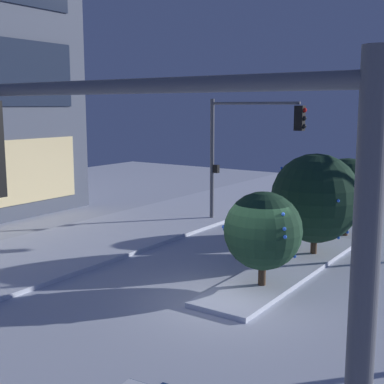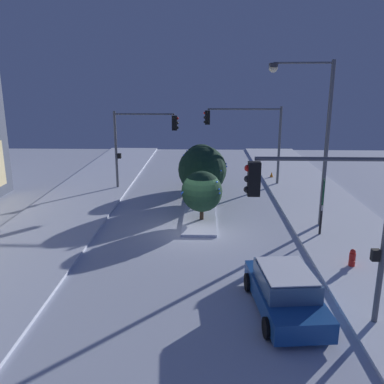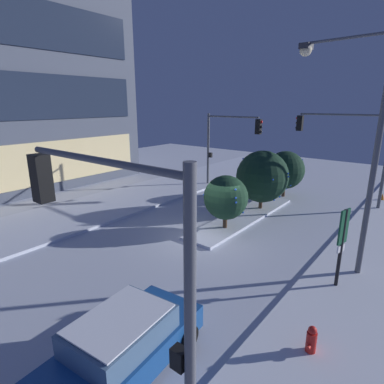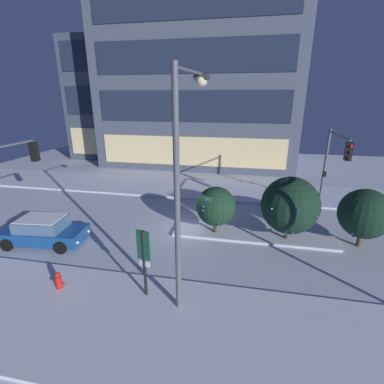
{
  "view_description": "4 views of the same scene",
  "coord_description": "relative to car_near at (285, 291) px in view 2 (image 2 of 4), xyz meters",
  "views": [
    {
      "loc": [
        -11.56,
        -6.71,
        5.18
      ],
      "look_at": [
        0.11,
        1.31,
        2.85
      ],
      "focal_mm": 48.79,
      "sensor_mm": 36.0,
      "label": 1
    },
    {
      "loc": [
        -19.9,
        -0.43,
        7.47
      ],
      "look_at": [
        -1.34,
        0.17,
        2.42
      ],
      "focal_mm": 38.11,
      "sensor_mm": 36.0,
      "label": 2
    },
    {
      "loc": [
        -11.36,
        -8.26,
        6.23
      ],
      "look_at": [
        1.31,
        1.86,
        1.64
      ],
      "focal_mm": 29.37,
      "sensor_mm": 36.0,
      "label": 3
    },
    {
      "loc": [
        2.86,
        -14.82,
        7.54
      ],
      "look_at": [
        -0.25,
        0.82,
        2.1
      ],
      "focal_mm": 26.2,
      "sensor_mm": 36.0,
      "label": 4
    }
  ],
  "objects": [
    {
      "name": "car_near",
      "position": [
        0.0,
        0.0,
        0.0
      ],
      "size": [
        4.62,
        2.42,
        1.49
      ],
      "rotation": [
        0.0,
        0.0,
        0.1
      ],
      "color": "#19478C",
      "rests_on": "ground"
    },
    {
      "name": "decorated_tree_median",
      "position": [
        8.93,
        2.86,
        1.01
      ],
      "size": [
        2.22,
        2.24,
        2.84
      ],
      "color": "#473323",
      "rests_on": "ground"
    },
    {
      "name": "ground",
      "position": [
        7.6,
        3.13,
        -0.71
      ],
      "size": [
        52.0,
        52.0,
        0.0
      ],
      "primitive_type": "plane",
      "color": "silver"
    },
    {
      "name": "traffic_light_corner_near_left",
      "position": [
        -0.76,
        -0.98,
        3.11
      ],
      "size": [
        0.32,
        4.35,
        5.53
      ],
      "rotation": [
        0.0,
        0.0,
        1.57
      ],
      "color": "#565960",
      "rests_on": "ground"
    },
    {
      "name": "parking_info_sign",
      "position": [
        6.89,
        -3.03,
        1.14
      ],
      "size": [
        0.55,
        0.18,
        2.91
      ],
      "rotation": [
        0.0,
        0.0,
        1.35
      ],
      "color": "black",
      "rests_on": "ground"
    },
    {
      "name": "decorated_tree_left_of_median",
      "position": [
        12.87,
        2.87,
        1.37
      ],
      "size": [
        3.06,
        3.1,
        3.61
      ],
      "color": "#473323",
      "rests_on": "ground"
    },
    {
      "name": "traffic_light_corner_near_right",
      "position": [
        17.34,
        -0.37,
        3.4
      ],
      "size": [
        0.32,
        5.62,
        5.77
      ],
      "rotation": [
        0.0,
        0.0,
        1.57
      ],
      "color": "#565960",
      "rests_on": "ground"
    },
    {
      "name": "curb_strip_near",
      "position": [
        7.6,
        -4.49,
        -0.64
      ],
      "size": [
        52.0,
        5.2,
        0.14
      ],
      "primitive_type": "cube",
      "color": "silver",
      "rests_on": "ground"
    },
    {
      "name": "decorated_tree_right_of_median",
      "position": [
        16.56,
        2.98,
        1.15
      ],
      "size": [
        2.58,
        2.64,
        3.15
      ],
      "color": "#473323",
      "rests_on": "ground"
    },
    {
      "name": "median_strip",
      "position": [
        11.06,
        2.98,
        -0.64
      ],
      "size": [
        9.0,
        1.8,
        0.14
      ],
      "primitive_type": "cube",
      "color": "silver",
      "rests_on": "ground"
    },
    {
      "name": "traffic_light_corner_far_right",
      "position": [
        15.88,
        7.16,
        3.11
      ],
      "size": [
        0.32,
        4.52,
        5.51
      ],
      "rotation": [
        0.0,
        0.0,
        -1.57
      ],
      "color": "#565960",
      "rests_on": "ground"
    },
    {
      "name": "street_lamp_arched",
      "position": [
        8.4,
        -2.62,
        4.76
      ],
      "size": [
        0.67,
        3.15,
        8.49
      ],
      "rotation": [
        0.0,
        0.0,
        1.47
      ],
      "color": "#565960",
      "rests_on": "ground"
    },
    {
      "name": "fire_hydrant",
      "position": [
        3.28,
        -3.37,
        -0.29
      ],
      "size": [
        0.48,
        0.26,
        0.87
      ],
      "color": "red",
      "rests_on": "ground"
    },
    {
      "name": "curb_strip_far",
      "position": [
        7.6,
        10.76,
        -0.64
      ],
      "size": [
        52.0,
        5.2,
        0.14
      ],
      "primitive_type": "cube",
      "color": "silver",
      "rests_on": "ground"
    },
    {
      "name": "construction_cone",
      "position": [
        19.41,
        -2.59,
        -0.44
      ],
      "size": [
        0.36,
        0.36,
        0.55
      ],
      "primitive_type": "cone",
      "color": "orange",
      "rests_on": "ground"
    }
  ]
}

